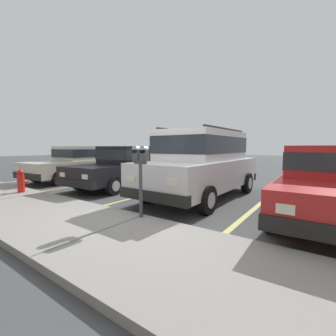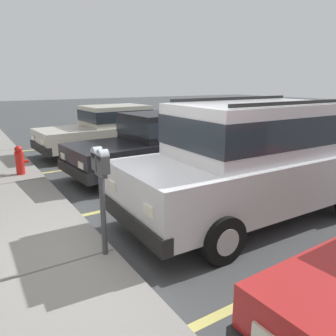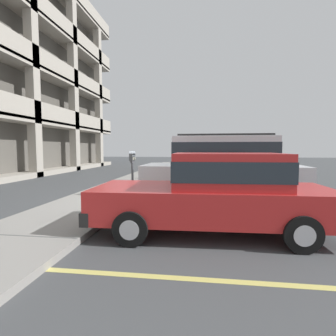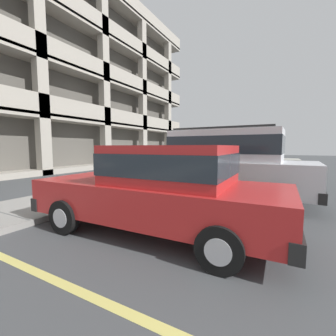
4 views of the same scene
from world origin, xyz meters
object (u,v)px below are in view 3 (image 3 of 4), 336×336
at_px(red_sedan, 217,191).
at_px(dark_hatchback, 218,167).
at_px(fire_hydrant, 152,172).
at_px(parking_meter_near, 132,163).
at_px(blue_coupe, 213,163).
at_px(silver_suv, 222,166).

height_order(red_sedan, dark_hatchback, same).
bearing_deg(fire_hydrant, parking_meter_near, -176.37).
bearing_deg(parking_meter_near, blue_coupe, -23.46).
height_order(silver_suv, red_sedan, silver_suv).
relative_size(red_sedan, parking_meter_near, 3.20).
relative_size(silver_suv, parking_meter_near, 3.40).
distance_m(blue_coupe, fire_hydrant, 3.52).
xyz_separation_m(red_sedan, parking_meter_near, (3.00, 2.48, 0.35)).
relative_size(silver_suv, red_sedan, 1.06).
distance_m(red_sedan, parking_meter_near, 3.91).
bearing_deg(silver_suv, red_sedan, 175.10).
height_order(red_sedan, fire_hydrant, red_sedan).
bearing_deg(parking_meter_near, red_sedan, -140.48).
xyz_separation_m(silver_suv, dark_hatchback, (3.31, -0.06, -0.27)).
distance_m(silver_suv, blue_coupe, 6.34).
distance_m(red_sedan, blue_coupe, 9.39).
relative_size(blue_coupe, fire_hydrant, 6.53).
bearing_deg(blue_coupe, parking_meter_near, 153.29).
xyz_separation_m(red_sedan, fire_hydrant, (7.69, 2.77, -0.36)).
xyz_separation_m(silver_suv, parking_meter_near, (-0.05, 2.78, 0.09)).
xyz_separation_m(dark_hatchback, parking_meter_near, (-3.36, 2.85, 0.35)).
height_order(red_sedan, parking_meter_near, red_sedan).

